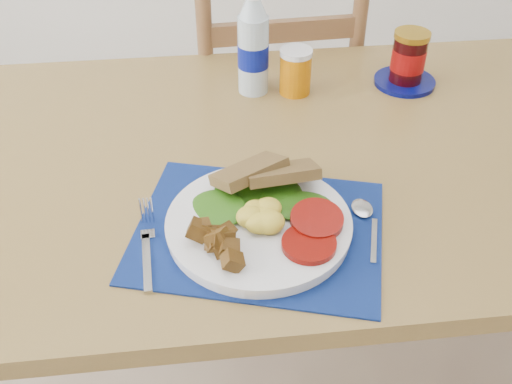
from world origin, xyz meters
TOP-DOWN VIEW (x-y plane):
  - table at (0.00, 0.20)m, footprint 1.40×0.90m
  - chair_far at (0.06, 0.80)m, footprint 0.49×0.47m
  - placemat at (-0.08, -0.03)m, footprint 0.49×0.43m
  - breakfast_plate at (-0.08, -0.03)m, footprint 0.31×0.31m
  - fork at (-0.27, -0.04)m, footprint 0.03×0.18m
  - spoon at (0.11, -0.03)m, footprint 0.04×0.16m
  - water_bottle at (-0.03, 0.45)m, footprint 0.07×0.07m
  - juice_glass at (0.06, 0.43)m, footprint 0.07×0.07m
  - jam_on_saucer at (0.33, 0.44)m, footprint 0.14×0.14m

SIDE VIEW (x-z plane):
  - chair_far at x=0.06m, z-range 0.00..1.25m
  - table at x=0.00m, z-range 0.29..1.04m
  - placemat at x=-0.08m, z-range 0.75..0.75m
  - fork at x=-0.27m, z-range 0.75..0.76m
  - spoon at x=0.11m, z-range 0.75..0.76m
  - breakfast_plate at x=-0.08m, z-range 0.74..0.81m
  - juice_glass at x=0.06m, z-range 0.75..0.85m
  - jam_on_saucer at x=0.33m, z-range 0.74..0.87m
  - water_bottle at x=-0.03m, z-range 0.74..0.97m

